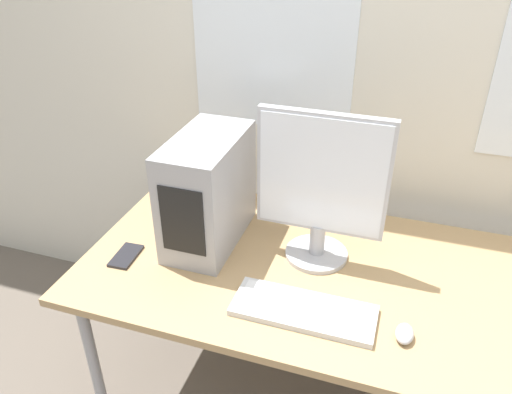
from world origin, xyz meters
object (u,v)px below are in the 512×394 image
at_px(keyboard, 304,310).
at_px(mouse, 405,334).
at_px(pc_tower, 208,191).
at_px(cell_phone, 126,256).
at_px(monitor_main, 321,187).

relative_size(keyboard, mouse, 5.36).
bearing_deg(pc_tower, cell_phone, -139.07).
bearing_deg(mouse, cell_phone, 175.08).
xyz_separation_m(monitor_main, keyboard, (0.03, -0.29, -0.26)).
distance_m(pc_tower, monitor_main, 0.40).
relative_size(pc_tower, keyboard, 0.96).
relative_size(pc_tower, cell_phone, 2.96).
bearing_deg(keyboard, mouse, -1.56).
distance_m(pc_tower, keyboard, 0.54).
distance_m(monitor_main, mouse, 0.51).
bearing_deg(monitor_main, mouse, -42.96).
height_order(monitor_main, keyboard, monitor_main).
xyz_separation_m(monitor_main, cell_phone, (-0.63, -0.22, -0.27)).
bearing_deg(cell_phone, keyboard, -9.45).
height_order(pc_tower, mouse, pc_tower).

